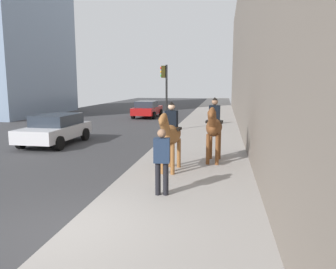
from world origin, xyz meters
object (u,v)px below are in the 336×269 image
car_near_lane (147,109)px  traffic_light_near_curb (165,88)px  mounted_horse_near (170,133)px  pedestrian_greeting (162,158)px  car_mid_lane (56,129)px  mounted_horse_far (214,126)px

car_near_lane → traffic_light_near_curb: bearing=-158.4°
mounted_horse_near → pedestrian_greeting: mounted_horse_near is taller
mounted_horse_near → car_mid_lane: bearing=-120.0°
mounted_horse_near → pedestrian_greeting: (-2.31, -0.16, -0.26)m
mounted_horse_near → pedestrian_greeting: bearing=8.6°
traffic_light_near_curb → mounted_horse_near: bearing=-168.8°
mounted_horse_near → mounted_horse_far: size_ratio=0.96×
pedestrian_greeting → car_near_lane: bearing=8.8°
mounted_horse_far → car_mid_lane: size_ratio=0.54×
car_mid_lane → traffic_light_near_curb: bearing=136.1°
pedestrian_greeting → traffic_light_near_curb: 11.60m
car_near_lane → traffic_light_near_curb: (-8.47, -3.10, 1.93)m
car_mid_lane → traffic_light_near_curb: traffic_light_near_curb is taller
mounted_horse_near → traffic_light_near_curb: (9.01, 1.79, 1.33)m
mounted_horse_far → traffic_light_near_curb: traffic_light_near_curb is taller
mounted_horse_far → car_near_lane: (16.01, 6.22, -0.68)m
mounted_horse_near → traffic_light_near_curb: traffic_light_near_curb is taller
mounted_horse_far → pedestrian_greeting: (-3.78, 1.18, -0.33)m
mounted_horse_near → traffic_light_near_curb: bearing=-164.0°
mounted_horse_near → car_mid_lane: size_ratio=0.52×
mounted_horse_near → car_near_lane: (17.48, 4.89, -0.60)m
mounted_horse_far → car_mid_lane: 8.31m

